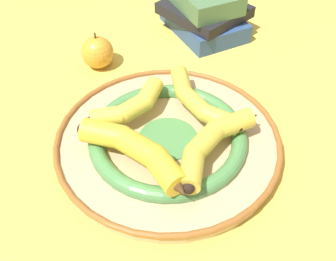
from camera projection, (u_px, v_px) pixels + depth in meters
ground_plane at (156, 163)px, 0.66m from camera, size 2.80×2.80×0.00m
decorative_bowl at (168, 140)px, 0.67m from camera, size 0.39×0.39×0.04m
banana_a at (197, 100)px, 0.69m from camera, size 0.20×0.08×0.03m
banana_b at (212, 142)px, 0.62m from camera, size 0.09×0.21×0.03m
banana_c at (137, 151)px, 0.60m from camera, size 0.22×0.08×0.04m
banana_d at (130, 106)px, 0.68m from camera, size 0.06×0.17×0.03m
book_stack at (203, 10)px, 0.93m from camera, size 0.23×0.18×0.11m
apple at (97, 52)px, 0.83m from camera, size 0.07×0.07×0.08m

